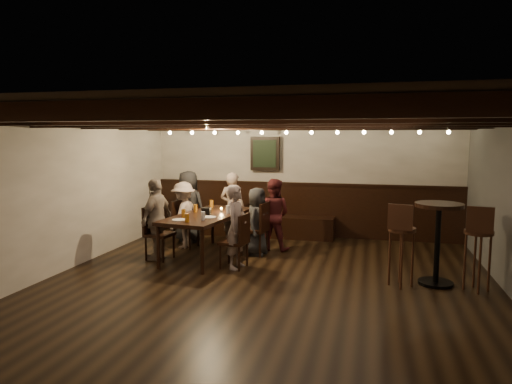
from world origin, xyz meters
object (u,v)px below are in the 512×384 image
(chair_left_near, at_px, (185,233))
(person_right_far, at_px, (236,227))
(chair_right_near, at_px, (255,239))
(chair_right_far, at_px, (235,251))
(person_bench_centre, at_px, (233,208))
(high_top_table, at_px, (438,231))
(bar_stool_right, at_px, (477,259))
(person_left_near, at_px, (184,215))
(person_right_near, at_px, (257,221))
(person_left_far, at_px, (157,219))
(dining_table, at_px, (208,218))
(person_bench_right, at_px, (273,214))
(chair_left_far, at_px, (159,243))
(person_bench_left, at_px, (189,206))
(bar_stool_left, at_px, (401,256))

(chair_left_near, height_order, person_right_far, person_right_far)
(chair_right_near, height_order, chair_right_far, chair_right_near)
(person_bench_centre, bearing_deg, person_right_far, 116.57)
(high_top_table, xyz_separation_m, bar_stool_right, (0.50, -0.16, -0.33))
(person_bench_centre, xyz_separation_m, high_top_table, (3.57, -1.67, 0.06))
(person_left_near, bearing_deg, chair_left_near, 90.00)
(person_right_near, bearing_deg, chair_right_near, 90.00)
(person_bench_centre, height_order, person_left_far, person_bench_centre)
(dining_table, xyz_separation_m, person_left_near, (-0.69, 0.54, -0.07))
(person_bench_centre, bearing_deg, person_right_near, 141.34)
(person_bench_right, bearing_deg, chair_left_far, 39.82)
(chair_left_near, bearing_deg, chair_left_far, -0.03)
(dining_table, height_order, person_left_near, person_left_near)
(chair_left_near, height_order, person_right_near, person_right_near)
(chair_left_near, relative_size, chair_left_far, 0.98)
(chair_left_near, bearing_deg, bar_stool_right, 81.97)
(person_bench_left, bearing_deg, chair_right_far, 140.17)
(chair_left_far, distance_m, person_bench_left, 1.43)
(person_right_far, bearing_deg, person_left_near, 59.04)
(dining_table, bearing_deg, chair_left_near, 147.96)
(dining_table, height_order, chair_right_near, chair_right_near)
(chair_right_near, xyz_separation_m, person_right_near, (0.03, -0.00, 0.32))
(person_bench_left, relative_size, person_bench_centre, 1.01)
(chair_left_near, relative_size, person_left_near, 0.71)
(person_bench_left, distance_m, bar_stool_right, 5.30)
(chair_right_near, xyz_separation_m, person_right_far, (-0.08, -0.90, 0.39))
(chair_left_far, xyz_separation_m, person_right_far, (1.46, -0.18, 0.39))
(chair_right_near, height_order, person_right_far, person_right_far)
(bar_stool_left, distance_m, bar_stool_right, 1.00)
(chair_left_near, distance_m, bar_stool_right, 5.03)
(person_bench_left, bearing_deg, chair_left_near, 111.92)
(person_bench_left, height_order, high_top_table, person_bench_left)
(chair_right_far, relative_size, high_top_table, 0.75)
(person_bench_left, xyz_separation_m, bar_stool_right, (4.98, -1.79, -0.27))
(bar_stool_left, bearing_deg, bar_stool_right, 16.02)
(chair_left_near, distance_m, person_bench_left, 0.66)
(person_bench_right, xyz_separation_m, bar_stool_right, (3.19, -1.56, -0.23))
(chair_left_near, height_order, person_left_far, person_left_far)
(dining_table, bearing_deg, person_left_near, 149.04)
(dining_table, distance_m, person_bench_left, 1.27)
(dining_table, xyz_separation_m, person_right_near, (0.80, 0.35, -0.09))
(chair_right_near, distance_m, bar_stool_right, 3.61)
(person_left_far, height_order, bar_stool_left, person_left_far)
(high_top_table, bearing_deg, person_bench_centre, 154.91)
(chair_left_far, distance_m, person_bench_right, 2.14)
(person_right_far, relative_size, high_top_table, 1.14)
(person_left_near, relative_size, bar_stool_left, 1.05)
(bar_stool_left, bearing_deg, dining_table, 178.53)
(chair_left_near, relative_size, person_bench_centre, 0.63)
(person_bench_right, bearing_deg, person_right_far, 83.66)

